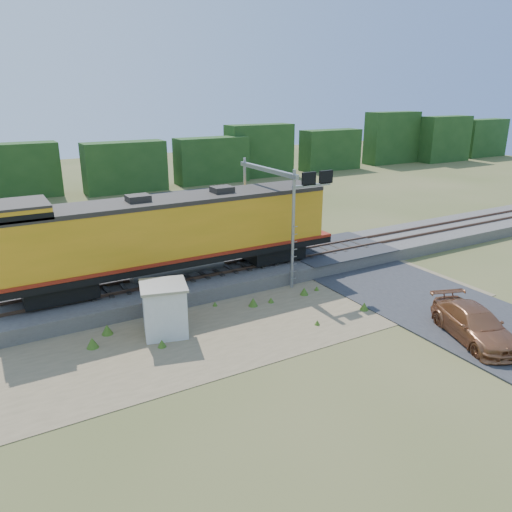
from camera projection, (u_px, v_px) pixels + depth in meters
ground at (298, 314)px, 25.50m from camera, size 140.00×140.00×0.00m
ballast at (242, 272)px, 30.31m from camera, size 70.00×5.00×0.80m
rails at (242, 264)px, 30.16m from camera, size 70.00×1.54×0.16m
dirt_shoulder at (259, 319)px, 24.96m from camera, size 26.00×8.00×0.03m
road at (389, 283)px, 29.39m from camera, size 7.00×66.00×0.86m
tree_line_north at (106, 164)px, 55.79m from camera, size 130.00×3.00×6.50m
weed_clumps at (236, 329)px, 23.92m from camera, size 15.00×6.20×0.56m
locomotive at (171, 234)px, 27.26m from camera, size 19.39×2.96×5.00m
shed at (165, 309)px, 23.08m from camera, size 2.55×2.55×2.48m
signal_gantry at (278, 193)px, 29.27m from camera, size 2.71×6.20×6.85m
car at (475, 324)px, 22.71m from camera, size 3.69×5.54×1.49m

